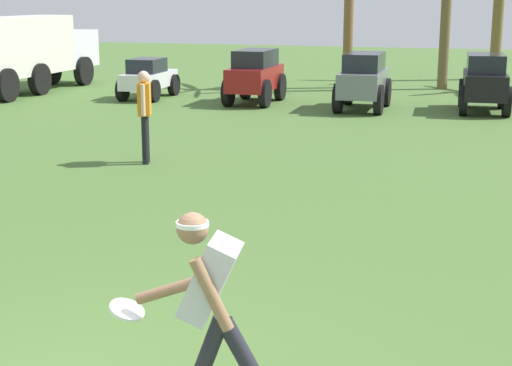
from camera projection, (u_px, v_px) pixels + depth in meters
frisbee_thrower at (211, 304)px, 5.15m from camera, size 1.14×0.47×1.41m
frisbee_in_flight at (127, 310)px, 5.47m from camera, size 0.27×0.28×0.12m
teammate_midfield at (145, 108)px, 13.10m from camera, size 0.30×0.49×1.56m
parked_car_slot_a at (148, 78)px, 21.64m from camera, size 1.18×2.24×1.10m
parked_car_slot_b at (255, 75)px, 20.62m from camera, size 1.21×2.37×1.40m
parked_car_slot_c at (364, 80)px, 19.43m from camera, size 1.22×2.37×1.40m
parked_car_slot_d at (485, 81)px, 19.07m from camera, size 1.31×2.41×1.40m
box_truck at (31, 50)px, 22.91m from camera, size 1.49×5.92×2.20m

